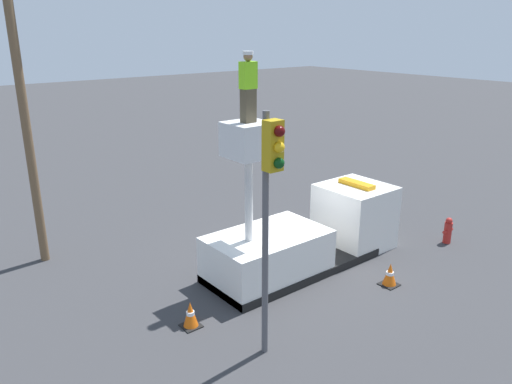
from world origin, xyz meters
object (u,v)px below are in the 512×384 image
(worker, at_px, (248,87))
(traffic_light_pole, at_px, (270,191))
(bucket_truck, at_px, (306,235))
(traffic_cone_rear, at_px, (191,315))
(traffic_cone_curbside, at_px, (390,275))
(fire_hydrant, at_px, (448,231))
(utility_pole, at_px, (24,112))

(worker, bearing_deg, traffic_light_pole, -120.09)
(bucket_truck, height_order, traffic_cone_rear, bucket_truck)
(traffic_cone_curbside, bearing_deg, traffic_cone_rear, 162.35)
(traffic_cone_curbside, bearing_deg, traffic_light_pole, -176.73)
(fire_hydrant, distance_m, traffic_cone_rear, 9.47)
(bucket_truck, relative_size, worker, 3.71)
(utility_pole, bearing_deg, bucket_truck, -40.64)
(utility_pole, bearing_deg, traffic_light_pole, -73.42)
(bucket_truck, relative_size, traffic_light_pole, 1.20)
(bucket_truck, relative_size, traffic_cone_curbside, 9.79)
(fire_hydrant, height_order, traffic_cone_rear, fire_hydrant)
(fire_hydrant, bearing_deg, traffic_cone_rear, 173.05)
(bucket_truck, xyz_separation_m, utility_pole, (-6.20, 5.32, 3.69))
(traffic_cone_rear, xyz_separation_m, utility_pole, (-1.61, 6.04, 4.31))
(bucket_truck, distance_m, traffic_light_pole, 5.50)
(worker, height_order, traffic_cone_rear, worker)
(traffic_light_pole, relative_size, traffic_cone_rear, 8.06)
(bucket_truck, height_order, utility_pole, utility_pole)
(traffic_cone_rear, bearing_deg, traffic_cone_curbside, -17.65)
(traffic_light_pole, distance_m, utility_pole, 8.44)
(bucket_truck, height_order, worker, worker)
(utility_pole, bearing_deg, worker, -53.18)
(bucket_truck, bearing_deg, worker, 180.00)
(fire_hydrant, relative_size, utility_pole, 0.11)
(fire_hydrant, relative_size, traffic_cone_rear, 1.34)
(worker, height_order, fire_hydrant, worker)
(bucket_truck, height_order, fire_hydrant, bucket_truck)
(traffic_light_pole, height_order, utility_pole, utility_pole)
(traffic_light_pole, bearing_deg, utility_pole, 106.58)
(traffic_light_pole, relative_size, traffic_cone_curbside, 8.18)
(traffic_cone_curbside, relative_size, utility_pole, 0.08)
(fire_hydrant, bearing_deg, bucket_truck, 158.77)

